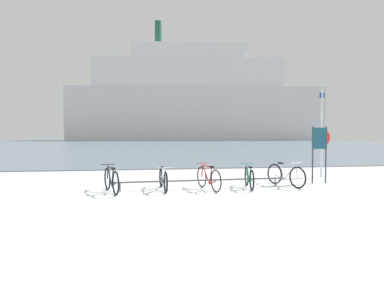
% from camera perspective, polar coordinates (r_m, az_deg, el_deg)
% --- Properties ---
extents(ground, '(80.00, 132.00, 0.08)m').
position_cam_1_polar(ground, '(59.83, -6.32, 0.23)').
color(ground, silver).
extents(bike_rack, '(5.57, 0.32, 0.31)m').
position_cam_1_polar(bike_rack, '(10.34, 1.60, -6.43)').
color(bike_rack, '#4C5156').
rests_on(bike_rack, ground).
extents(bicycle_0, '(0.68, 1.63, 0.82)m').
position_cam_1_polar(bicycle_0, '(10.06, -13.97, -6.16)').
color(bicycle_0, black).
rests_on(bicycle_0, ground).
extents(bicycle_1, '(0.46, 1.71, 0.75)m').
position_cam_1_polar(bicycle_1, '(10.21, -5.06, -6.15)').
color(bicycle_1, black).
rests_on(bicycle_1, ground).
extents(bicycle_2, '(0.57, 1.66, 0.81)m').
position_cam_1_polar(bicycle_2, '(10.23, 2.89, -5.96)').
color(bicycle_2, black).
rests_on(bicycle_2, ground).
extents(bicycle_3, '(0.46, 1.61, 0.76)m').
position_cam_1_polar(bicycle_3, '(10.69, 9.98, -5.78)').
color(bicycle_3, black).
rests_on(bicycle_3, ground).
extents(bicycle_4, '(0.71, 1.66, 0.82)m').
position_cam_1_polar(bicycle_4, '(11.32, 16.10, -5.26)').
color(bicycle_4, black).
rests_on(bicycle_4, ground).
extents(info_sign, '(0.55, 0.05, 2.01)m').
position_cam_1_polar(info_sign, '(12.28, 21.45, -0.09)').
color(info_sign, '#33383D').
rests_on(info_sign, ground).
extents(rescue_post, '(0.74, 0.11, 3.54)m').
position_cam_1_polar(rescue_post, '(14.07, 21.77, 1.43)').
color(rescue_post, silver).
rests_on(rescue_post, ground).
extents(ferry_ship, '(60.13, 14.62, 28.22)m').
position_cam_1_polar(ferry_ship, '(78.66, 0.32, 7.59)').
color(ferry_ship, silver).
rests_on(ferry_ship, ground).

